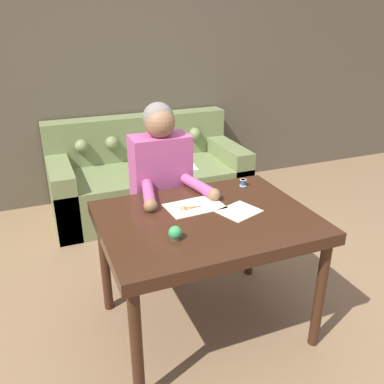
{
  "coord_description": "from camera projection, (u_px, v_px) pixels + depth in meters",
  "views": [
    {
      "loc": [
        -0.85,
        -1.9,
        1.81
      ],
      "look_at": [
        -0.05,
        0.1,
        0.87
      ],
      "focal_mm": 38.0,
      "sensor_mm": 36.0,
      "label": 1
    }
  ],
  "objects": [
    {
      "name": "ground_plane",
      "position": [
        204.0,
        319.0,
        2.63
      ],
      "size": [
        16.0,
        16.0,
        0.0
      ],
      "primitive_type": "plane",
      "color": "#846647"
    },
    {
      "name": "couch",
      "position": [
        147.0,
        178.0,
        4.08
      ],
      "size": [
        1.87,
        0.92,
        0.88
      ],
      "color": "olive",
      "rests_on": "ground_plane"
    },
    {
      "name": "wall_back",
      "position": [
        115.0,
        71.0,
        4.01
      ],
      "size": [
        8.0,
        0.06,
        2.6
      ],
      "color": "brown",
      "rests_on": "ground_plane"
    },
    {
      "name": "pattern_paper_main",
      "position": [
        195.0,
        206.0,
        2.4
      ],
      "size": [
        0.35,
        0.24,
        0.0
      ],
      "color": "beige",
      "rests_on": "dining_table"
    },
    {
      "name": "person",
      "position": [
        162.0,
        196.0,
        2.82
      ],
      "size": [
        0.48,
        0.62,
        1.3
      ],
      "color": "#33281E",
      "rests_on": "ground_plane"
    },
    {
      "name": "pattern_paper_offcut",
      "position": [
        239.0,
        211.0,
        2.34
      ],
      "size": [
        0.27,
        0.25,
        0.0
      ],
      "color": "beige",
      "rests_on": "dining_table"
    },
    {
      "name": "scissors",
      "position": [
        193.0,
        208.0,
        2.38
      ],
      "size": [
        0.24,
        0.08,
        0.01
      ],
      "color": "silver",
      "rests_on": "dining_table"
    },
    {
      "name": "thread_spool",
      "position": [
        243.0,
        183.0,
        2.68
      ],
      "size": [
        0.04,
        0.04,
        0.05
      ],
      "color": "#3366B2",
      "rests_on": "dining_table"
    },
    {
      "name": "dining_table",
      "position": [
        207.0,
        229.0,
        2.32
      ],
      "size": [
        1.19,
        0.9,
        0.77
      ],
      "color": "#381E11",
      "rests_on": "ground_plane"
    },
    {
      "name": "pin_cushion",
      "position": [
        175.0,
        233.0,
        2.04
      ],
      "size": [
        0.07,
        0.07,
        0.07
      ],
      "color": "#4C3828",
      "rests_on": "dining_table"
    }
  ]
}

